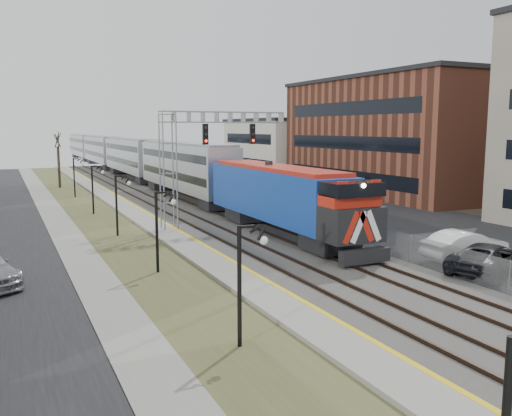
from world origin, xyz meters
TOP-DOWN VIEW (x-y plane):
  - sidewalk at (-7.00, 35.00)m, footprint 2.00×120.00m
  - grass_median at (-4.00, 35.00)m, footprint 4.00×120.00m
  - platform at (-1.00, 35.00)m, footprint 2.00×120.00m
  - ballast_bed at (4.00, 35.00)m, footprint 8.00×120.00m
  - parking_lot at (16.00, 35.00)m, footprint 16.00×120.00m
  - platform_edge at (-0.12, 35.00)m, footprint 0.24×120.00m
  - track_near at (2.00, 35.00)m, footprint 1.58×120.00m
  - track_far at (5.50, 35.00)m, footprint 1.58×120.00m
  - train at (5.50, 70.14)m, footprint 3.00×108.65m
  - signal_gantry at (1.22, 27.99)m, footprint 9.00×1.07m
  - lampposts at (-4.00, 18.29)m, footprint 0.14×62.14m
  - fence at (8.20, 35.00)m, footprint 0.04×120.00m
  - buildings_east at (30.00, 31.18)m, footprint 16.00×76.00m
  - car_lot_b at (11.42, 13.47)m, footprint 4.84×1.69m
  - car_lot_c at (10.41, 10.98)m, footprint 5.94×4.25m
  - car_lot_d at (11.81, 26.30)m, footprint 6.05×3.76m
  - car_lot_e at (10.51, 30.09)m, footprint 4.11×2.07m

SIDE VIEW (x-z plane):
  - parking_lot at x=16.00m, z-range 0.00..0.04m
  - grass_median at x=-4.00m, z-range 0.00..0.06m
  - sidewalk at x=-7.00m, z-range 0.00..0.08m
  - ballast_bed at x=4.00m, z-range 0.00..0.20m
  - platform at x=-1.00m, z-range 0.00..0.24m
  - platform_edge at x=-0.12m, z-range 0.24..0.25m
  - track_near at x=2.00m, z-range 0.20..0.35m
  - track_far at x=5.50m, z-range 0.20..0.35m
  - car_lot_e at x=10.51m, z-range 0.00..1.34m
  - car_lot_c at x=10.41m, z-range 0.00..1.50m
  - car_lot_b at x=11.42m, z-range 0.00..1.60m
  - fence at x=8.20m, z-range 0.00..1.60m
  - car_lot_d at x=11.81m, z-range 0.00..1.64m
  - lampposts at x=-4.00m, z-range 0.00..4.00m
  - train at x=5.50m, z-range 0.28..5.60m
  - signal_gantry at x=1.22m, z-range 1.51..9.66m
  - buildings_east at x=30.00m, z-range -1.19..13.81m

